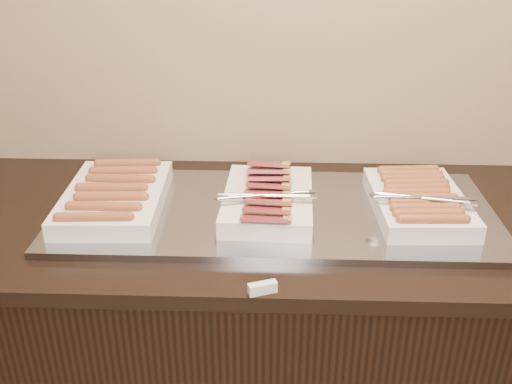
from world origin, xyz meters
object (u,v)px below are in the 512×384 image
warming_tray (275,212)px  dish_center (268,198)px  counter (266,340)px  dish_left (115,196)px  dish_right (418,200)px

warming_tray → dish_center: dish_center is taller
counter → dish_left: (-0.42, 0.00, 0.50)m
dish_center → dish_right: (0.41, 0.00, 0.00)m
warming_tray → dish_left: 0.44m
dish_center → counter: bearing=113.9°
warming_tray → dish_center: size_ratio=3.14×
counter → warming_tray: (0.02, 0.00, 0.46)m
counter → dish_right: (0.41, -0.00, 0.50)m
warming_tray → dish_right: dish_right is taller
counter → dish_center: bearing=-68.2°
warming_tray → dish_left: (-0.44, 0.00, 0.04)m
dish_left → dish_right: (0.83, -0.00, 0.00)m
dish_left → dish_center: bearing=-2.3°
warming_tray → dish_center: bearing=-168.5°
counter → dish_right: bearing=-0.5°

